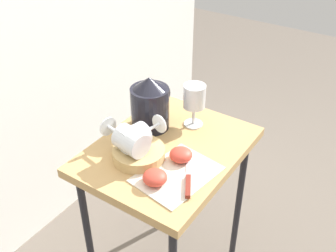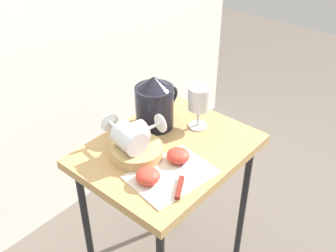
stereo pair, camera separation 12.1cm
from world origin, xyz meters
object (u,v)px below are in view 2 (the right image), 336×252
Objects in this scene: knife at (181,181)px; pitcher at (155,106)px; wine_glass_tipped_near at (128,138)px; apple_half_right at (178,156)px; apple_half_left at (148,176)px; wine_glass_upright at (199,100)px; basket_tray at (137,151)px; wine_glass_tipped_far at (134,135)px; table at (168,165)px.

pitcher is at bearing 56.40° from knife.
apple_half_right is (0.08, -0.12, -0.05)m from wine_glass_tipped_near.
apple_half_left is 0.37× the size of knife.
apple_half_right is at bearing -159.91° from wine_glass_upright.
basket_tray is at bearing 170.31° from wine_glass_upright.
wine_glass_upright reaches higher than knife.
table is at bearing -31.82° from wine_glass_tipped_far.
knife is at bearing -93.17° from wine_glass_tipped_far.
knife is (-0.17, -0.25, -0.07)m from pitcher.
wine_glass_upright is 0.80× the size of knife.
wine_glass_tipped_near is at bearing -161.76° from pitcher.
wine_glass_tipped_far reaches higher than table.
basket_tray is 0.13m from apple_half_right.
wine_glass_upright is at bearing -0.13° from table.
wine_glass_tipped_near is 1.04× the size of wine_glass_tipped_far.
wine_glass_upright is (0.15, -0.00, 0.17)m from table.
pitcher is (0.16, 0.07, 0.06)m from basket_tray.
table is 3.61× the size of pitcher.
pitcher is at bearing 24.38° from basket_tray.
pitcher reaches higher than wine_glass_tipped_far.
table is 0.19m from knife.
basket_tray is at bearing 87.90° from knife.
table is at bearing -24.03° from basket_tray.
wine_glass_tipped_far is at bearing 167.01° from wine_glass_upright.
wine_glass_tipped_near is at bearing 93.99° from knife.
wine_glass_tipped_near is 0.14m from apple_half_left.
apple_half_right is at bearing -2.47° from apple_half_left.
table is at bearing -25.83° from wine_glass_tipped_near.
wine_glass_tipped_near is (-0.18, -0.06, -0.00)m from pitcher.
basket_tray is at bearing -106.49° from wine_glass_tipped_far.
apple_half_left is at bearing 177.53° from apple_half_right.
wine_glass_upright is 0.30m from knife.
wine_glass_tipped_far is 0.15m from apple_half_left.
wine_glass_tipped_far reaches higher than apple_half_left.
wine_glass_tipped_near is 2.39× the size of apple_half_left.
apple_half_right is (0.06, -0.12, -0.05)m from wine_glass_tipped_far.
apple_half_right is at bearing -116.31° from table.
table is at bearing 63.69° from apple_half_right.
wine_glass_upright reaches higher than apple_half_right.
wine_glass_tipped_far reaches higher than basket_tray.
knife is at bearing -123.60° from pitcher.
knife is at bearing -151.94° from wine_glass_upright.
apple_half_left is (-0.06, -0.11, 0.01)m from basket_tray.
table is at bearing -119.87° from pitcher.
wine_glass_upright is at bearing 20.09° from apple_half_right.
apple_half_left reaches higher than knife.
wine_glass_tipped_near is (-0.27, 0.06, -0.03)m from wine_glass_upright.
knife is at bearing -126.51° from table.
pitcher is 2.67× the size of apple_half_right.
wine_glass_upright reaches higher than wine_glass_tipped_far.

